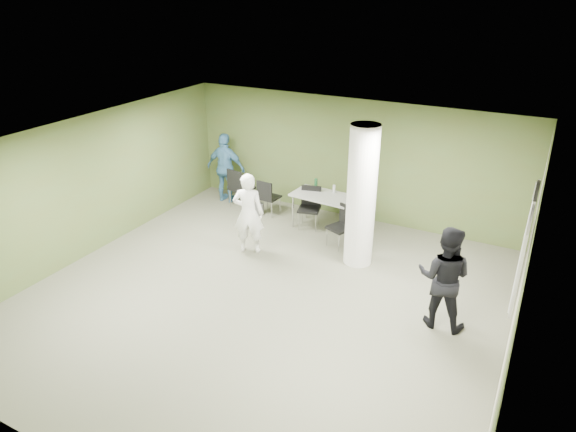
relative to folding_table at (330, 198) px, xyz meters
The scene contains 17 objects.
floor 3.14m from the folding_table, 88.56° to the right, with size 8.00×8.00×0.00m, color #515341.
ceiling 3.66m from the folding_table, 88.56° to the right, with size 8.00×8.00×0.00m, color white.
wall_back 1.15m from the folding_table, 85.42° to the left, with size 8.00×0.02×2.80m, color #4D5729.
wall_left 5.01m from the folding_table, 142.17° to the right, with size 0.02×8.00×2.80m, color #4D5729.
wall_right_cream 5.13m from the folding_table, 36.78° to the right, with size 0.02×8.00×2.80m, color beige.
column 1.63m from the folding_table, 44.21° to the right, with size 0.56×0.56×2.80m, color silver.
whiteboard 4.46m from the folding_table, 24.79° to the right, with size 0.05×2.30×1.30m.
wall_clock 4.68m from the folding_table, 24.78° to the right, with size 0.06×0.32×0.32m.
folding_table is the anchor object (origin of this frame).
wastebasket 1.94m from the folding_table, behind, with size 0.24×0.24×0.27m, color #4C4C4C.
chair_back_left 2.47m from the folding_table, behind, with size 0.59×0.59×1.01m.
chair_back_right 1.65m from the folding_table, behind, with size 0.47×0.47×0.89m.
chair_table_left 0.53m from the folding_table, behind, with size 0.57×0.57×0.94m.
chair_table_right 0.80m from the folding_table, 45.79° to the right, with size 0.58×0.58×0.88m.
woman_white 1.99m from the folding_table, 122.42° to the right, with size 0.62×0.41×1.71m, color white.
man_black 3.80m from the folding_table, 38.49° to the right, with size 0.85×0.66×1.75m, color black.
man_blue 3.00m from the folding_table, behind, with size 1.03×0.43×1.76m, color teal.
Camera 1 is at (3.95, -6.59, 5.11)m, focal length 32.00 mm.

